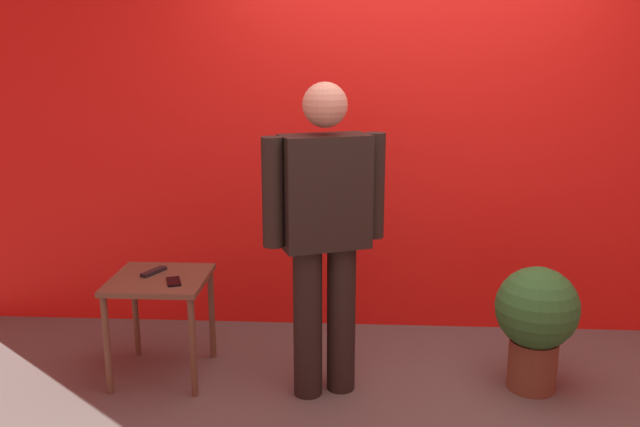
# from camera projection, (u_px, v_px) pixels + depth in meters

# --- Properties ---
(ground_plane) EXTENTS (12.00, 12.00, 0.00)m
(ground_plane) POSITION_uv_depth(u_px,v_px,m) (420.00, 425.00, 3.24)
(ground_plane) COLOR #59544F
(back_wall_red) EXTENTS (6.16, 0.12, 3.07)m
(back_wall_red) POSITION_uv_depth(u_px,v_px,m) (410.00, 94.00, 4.13)
(back_wall_red) COLOR red
(back_wall_red) RESTS_ON ground_plane
(standing_person) EXTENTS (0.64, 0.37, 1.65)m
(standing_person) POSITION_uv_depth(u_px,v_px,m) (325.00, 226.00, 3.36)
(standing_person) COLOR black
(standing_person) RESTS_ON ground_plane
(side_table) EXTENTS (0.52, 0.52, 0.58)m
(side_table) POSITION_uv_depth(u_px,v_px,m) (160.00, 293.00, 3.64)
(side_table) COLOR brown
(side_table) RESTS_ON ground_plane
(cell_phone) EXTENTS (0.11, 0.16, 0.01)m
(cell_phone) POSITION_uv_depth(u_px,v_px,m) (174.00, 282.00, 3.53)
(cell_phone) COLOR black
(cell_phone) RESTS_ON side_table
(tv_remote) EXTENTS (0.11, 0.17, 0.02)m
(tv_remote) POSITION_uv_depth(u_px,v_px,m) (154.00, 272.00, 3.68)
(tv_remote) COLOR black
(tv_remote) RESTS_ON side_table
(potted_plant) EXTENTS (0.44, 0.44, 0.69)m
(potted_plant) POSITION_uv_depth(u_px,v_px,m) (536.00, 318.00, 3.51)
(potted_plant) COLOR brown
(potted_plant) RESTS_ON ground_plane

